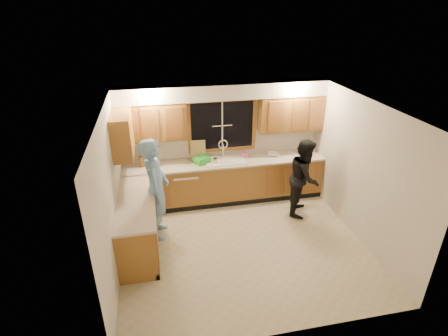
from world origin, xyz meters
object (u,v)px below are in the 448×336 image
object	(u,v)px
man	(156,189)
soap_bottle	(244,153)
woman	(304,177)
bowl	(273,154)
sink	(225,163)
dishwasher	(185,187)
knife_block	(142,162)
stove	(137,244)
dish_crate	(202,160)

from	to	relation	value
man	soap_bottle	world-z (taller)	man
woman	bowl	bearing A→B (deg)	52.71
sink	bowl	size ratio (longest dim) A/B	3.60
woman	dishwasher	bearing A→B (deg)	100.21
woman	knife_block	distance (m)	3.24
sink	stove	size ratio (longest dim) A/B	0.96
stove	man	distance (m)	1.04
dishwasher	stove	bearing A→B (deg)	-117.69
stove	man	xyz separation A→B (m)	(0.36, 0.84, 0.50)
bowl	man	bearing A→B (deg)	-157.33
knife_block	stove	bearing A→B (deg)	-110.70
soap_bottle	knife_block	bearing A→B (deg)	-179.79
woman	dish_crate	distance (m)	2.10
dishwasher	soap_bottle	bearing A→B (deg)	4.71
stove	knife_block	size ratio (longest dim) A/B	4.32
woman	soap_bottle	bearing A→B (deg)	77.63
knife_block	bowl	size ratio (longest dim) A/B	0.87
stove	bowl	xyz separation A→B (m)	(2.87, 1.89, 0.50)
stove	soap_bottle	distance (m)	3.00
dishwasher	dish_crate	xyz separation A→B (m)	(0.36, 0.03, 0.58)
knife_block	soap_bottle	bearing A→B (deg)	-16.70
dish_crate	soap_bottle	size ratio (longest dim) A/B	1.51
sink	dishwasher	bearing A→B (deg)	-179.01
dish_crate	bowl	size ratio (longest dim) A/B	1.19
dishwasher	stove	xyz separation A→B (m)	(-0.95, -1.81, 0.04)
stove	dish_crate	bearing A→B (deg)	54.47
man	dish_crate	xyz separation A→B (m)	(0.95, 0.99, 0.04)
man	knife_block	xyz separation A→B (m)	(-0.23, 1.07, 0.08)
dish_crate	man	bearing A→B (deg)	-133.77
dish_crate	bowl	world-z (taller)	dish_crate
sink	knife_block	xyz separation A→B (m)	(-1.67, 0.08, 0.16)
woman	bowl	distance (m)	0.94
sink	dishwasher	xyz separation A→B (m)	(-0.85, -0.01, -0.45)
woman	knife_block	xyz separation A→B (m)	(-3.12, 0.86, 0.24)
knife_block	bowl	bearing A→B (deg)	-17.31
stove	woman	distance (m)	3.42
dishwasher	bowl	size ratio (longest dim) A/B	3.43
woman	dish_crate	bearing A→B (deg)	96.40
dishwasher	soap_bottle	world-z (taller)	soap_bottle
knife_block	soap_bottle	size ratio (longest dim) A/B	1.11
sink	man	xyz separation A→B (m)	(-1.44, -0.98, 0.08)
knife_block	man	bearing A→B (deg)	-94.53
sink	dish_crate	distance (m)	0.50
dish_crate	woman	bearing A→B (deg)	-22.27
bowl	dish_crate	bearing A→B (deg)	-178.01
sink	bowl	xyz separation A→B (m)	(1.07, 0.06, 0.08)
dish_crate	soap_bottle	world-z (taller)	soap_bottle
man	soap_bottle	size ratio (longest dim) A/B	10.09
sink	man	distance (m)	1.74
woman	man	bearing A→B (deg)	122.67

